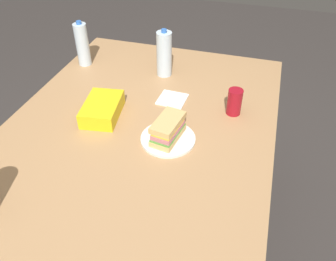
{
  "coord_description": "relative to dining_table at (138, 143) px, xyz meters",
  "views": [
    {
      "loc": [
        -1.07,
        -0.46,
        1.71
      ],
      "look_at": [
        -0.03,
        -0.15,
        0.83
      ],
      "focal_mm": 36.78,
      "sensor_mm": 36.0,
      "label": 1
    }
  ],
  "objects": [
    {
      "name": "ground_plane",
      "position": [
        0.0,
        0.0,
        -0.69
      ],
      "size": [
        8.0,
        8.0,
        0.0
      ],
      "primitive_type": "plane",
      "color": "#383330"
    },
    {
      "name": "water_bottle_tall",
      "position": [
        0.46,
        0.48,
        0.2
      ],
      "size": [
        0.07,
        0.07,
        0.25
      ],
      "color": "silver",
      "rests_on": "dining_table"
    },
    {
      "name": "dining_table",
      "position": [
        0.0,
        0.0,
        0.0
      ],
      "size": [
        1.6,
        1.15,
        0.78
      ],
      "color": "tan",
      "rests_on": "ground_plane"
    },
    {
      "name": "soda_can_red",
      "position": [
        0.23,
        -0.38,
        0.14
      ],
      "size": [
        0.07,
        0.07,
        0.12
      ],
      "primitive_type": "cylinder",
      "color": "maroon",
      "rests_on": "dining_table"
    },
    {
      "name": "chip_bag",
      "position": [
        0.05,
        0.18,
        0.12
      ],
      "size": [
        0.25,
        0.18,
        0.07
      ],
      "primitive_type": "cube",
      "rotation": [
        0.0,
        0.0,
        3.29
      ],
      "color": "yellow",
      "rests_on": "dining_table"
    },
    {
      "name": "paper_plate",
      "position": [
        -0.03,
        -0.15,
        0.09
      ],
      "size": [
        0.23,
        0.23,
        0.01
      ],
      "primitive_type": "cylinder",
      "color": "white",
      "rests_on": "dining_table"
    },
    {
      "name": "sandwich",
      "position": [
        -0.03,
        -0.15,
        0.14
      ],
      "size": [
        0.19,
        0.12,
        0.08
      ],
      "color": "#DBB26B",
      "rests_on": "paper_plate"
    },
    {
      "name": "water_bottle_spare",
      "position": [
        0.48,
        0.02,
        0.2
      ],
      "size": [
        0.08,
        0.08,
        0.25
      ],
      "color": "silver",
      "rests_on": "dining_table"
    },
    {
      "name": "paper_napkin",
      "position": [
        0.26,
        -0.08,
        0.09
      ],
      "size": [
        0.14,
        0.14,
        0.01
      ],
      "primitive_type": "cube",
      "rotation": [
        0.0,
        0.0,
        1.52
      ],
      "color": "white",
      "rests_on": "dining_table"
    }
  ]
}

